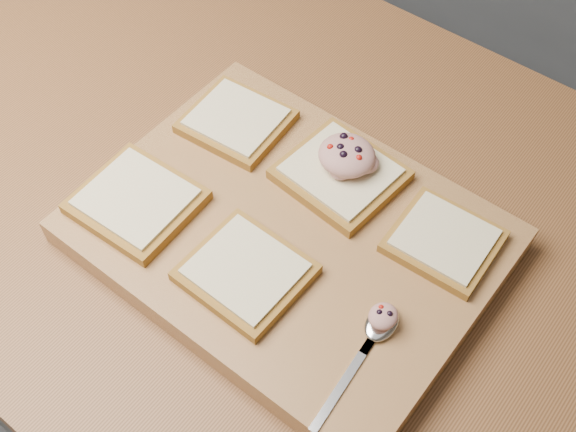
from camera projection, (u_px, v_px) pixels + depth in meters
name	position (u px, v px, depth m)	size (l,w,h in m)	color
ground	(251.00, 414.00, 1.66)	(4.00, 4.00, 0.00)	#515459
island_counter	(241.00, 321.00, 1.30)	(2.00, 0.80, 0.90)	slate
cutting_board	(288.00, 235.00, 0.84)	(0.46, 0.35, 0.04)	#A77C47
bread_far_left	(236.00, 121.00, 0.91)	(0.13, 0.12, 0.02)	#9F6E29
bread_far_center	(340.00, 174.00, 0.86)	(0.14, 0.13, 0.02)	#9F6E29
bread_far_right	(444.00, 240.00, 0.81)	(0.12, 0.11, 0.02)	#9F6E29
bread_near_left	(136.00, 201.00, 0.84)	(0.14, 0.13, 0.02)	#9F6E29
bread_near_center	(246.00, 272.00, 0.78)	(0.13, 0.12, 0.02)	#9F6E29
tuna_salad_dollop	(347.00, 155.00, 0.84)	(0.07, 0.07, 0.03)	tan
spoon	(376.00, 331.00, 0.74)	(0.04, 0.16, 0.01)	silver
spoon_salad	(383.00, 316.00, 0.74)	(0.03, 0.03, 0.02)	tan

